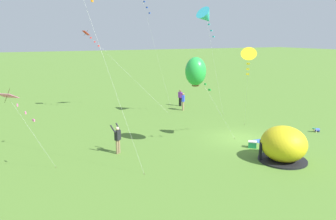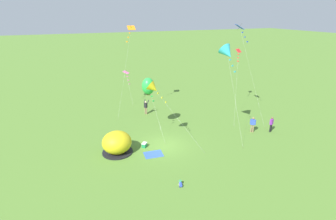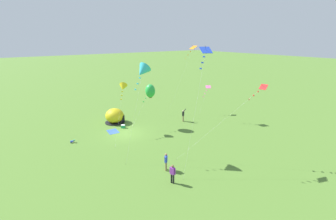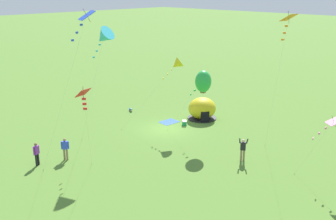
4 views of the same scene
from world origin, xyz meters
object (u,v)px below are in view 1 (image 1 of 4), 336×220
at_px(kite_cyan, 206,17).
at_px(kite_pink, 12,100).
at_px(kite_green, 196,71).
at_px(kite_red, 91,38).
at_px(person_flying_kite, 118,138).
at_px(popup_tent, 283,145).
at_px(kite_yellow, 249,57).
at_px(cooler_box, 252,144).
at_px(person_watching_sky, 183,101).
at_px(person_near_tent, 180,97).
at_px(toddler_crawling, 316,130).

bearing_deg(kite_cyan, kite_pink, 111.67).
relative_size(kite_green, kite_red, 0.77).
xyz_separation_m(person_flying_kite, kite_green, (-1.15, -4.85, 4.02)).
xyz_separation_m(popup_tent, kite_red, (17.79, 6.90, 6.05)).
distance_m(popup_tent, kite_cyan, 13.09).
height_order(kite_red, kite_yellow, kite_red).
bearing_deg(popup_tent, kite_cyan, -5.96).
xyz_separation_m(cooler_box, person_watching_sky, (11.82, -1.20, 0.74)).
bearing_deg(person_near_tent, person_flying_kite, 137.02).
height_order(popup_tent, toddler_crawling, popup_tent).
xyz_separation_m(kite_cyan, kite_yellow, (-6.90, 1.03, -2.88)).
distance_m(kite_green, kite_pink, 10.58).
distance_m(kite_pink, kite_yellow, 14.23).
bearing_deg(kite_red, toddler_crawling, -136.70).
xyz_separation_m(toddler_crawling, kite_red, (14.46, 13.63, 6.87)).
relative_size(popup_tent, cooler_box, 4.38).
bearing_deg(person_flying_kite, toddler_crawling, -97.90).
xyz_separation_m(person_flying_kite, kite_pink, (-0.92, 5.68, 3.04)).
bearing_deg(popup_tent, toddler_crawling, -63.63).
xyz_separation_m(kite_red, kite_pink, (-13.29, 7.12, -3.01)).
bearing_deg(cooler_box, person_watching_sky, -5.77).
height_order(kite_cyan, kite_pink, kite_cyan).
distance_m(person_near_tent, person_flying_kite, 14.93).
height_order(toddler_crawling, kite_yellow, kite_yellow).
bearing_deg(kite_red, person_watching_sky, -112.65).
height_order(kite_cyan, kite_red, kite_cyan).
height_order(cooler_box, person_near_tent, person_near_tent).
xyz_separation_m(person_watching_sky, kite_green, (-10.16, 4.65, 4.06)).
distance_m(kite_cyan, kite_pink, 16.93).
bearing_deg(person_flying_kite, person_near_tent, -42.98).
relative_size(toddler_crawling, kite_green, 0.09).
distance_m(person_flying_kite, kite_red, 13.84).
relative_size(person_near_tent, kite_red, 0.22).
relative_size(cooler_box, kite_red, 0.08).
xyz_separation_m(kite_green, kite_cyan, (6.24, -4.60, 3.70)).
height_order(kite_green, kite_red, kite_red).
height_order(person_near_tent, kite_red, kite_red).
bearing_deg(person_flying_kite, kite_cyan, -61.69).
distance_m(cooler_box, kite_cyan, 11.66).
height_order(toddler_crawling, person_flying_kite, person_flying_kite).
bearing_deg(toddler_crawling, kite_red, 43.30).
bearing_deg(person_flying_kite, cooler_box, -108.72).
relative_size(person_watching_sky, kite_red, 0.22).
distance_m(cooler_box, kite_yellow, 5.71).
xyz_separation_m(popup_tent, kite_pink, (4.50, 14.03, 3.04)).
distance_m(person_flying_kite, person_watching_sky, 13.09).
bearing_deg(person_near_tent, kite_cyan, 172.78).
relative_size(toddler_crawling, kite_cyan, 0.06).
height_order(person_watching_sky, kite_pink, kite_pink).
distance_m(person_flying_kite, kite_pink, 6.51).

